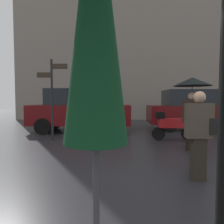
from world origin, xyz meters
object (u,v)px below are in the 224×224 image
pedestrian_with_bag (200,130)px  street_signpost (52,91)px  folded_patio_umbrella_near (95,18)px  parked_car_right (79,110)px  parked_car_left (193,110)px  pedestrian_with_umbrella (192,92)px  parked_scooter (172,125)px

pedestrian_with_bag → street_signpost: 5.28m
folded_patio_umbrella_near → parked_car_right: 8.43m
parked_car_left → street_signpost: 6.72m
pedestrian_with_umbrella → parked_car_left: pedestrian_with_umbrella is taller
parked_car_left → pedestrian_with_umbrella: bearing=-98.6°
pedestrian_with_umbrella → parked_scooter: pedestrian_with_umbrella is taller
parked_scooter → parked_car_left: bearing=77.3°
parked_car_right → street_signpost: 2.26m
pedestrian_with_umbrella → parked_car_right: size_ratio=0.46×
pedestrian_with_umbrella → parked_car_right: bearing=-79.7°
pedestrian_with_umbrella → parked_car_right: 5.18m
pedestrian_with_bag → parked_car_left: bearing=145.1°
parked_car_right → folded_patio_umbrella_near: bearing=-85.9°
pedestrian_with_bag → parked_car_right: parked_car_right is taller
pedestrian_with_umbrella → parked_scooter: size_ratio=1.37×
folded_patio_umbrella_near → parked_car_left: bearing=66.9°
folded_patio_umbrella_near → parked_car_left: (3.87, 9.08, -0.86)m
parked_car_left → folded_patio_umbrella_near: bearing=-101.0°
pedestrian_with_umbrella → pedestrian_with_bag: size_ratio=1.31×
parked_scooter → pedestrian_with_umbrella: bearing=-64.7°
pedestrian_with_bag → parked_scooter: size_ratio=1.04×
parked_car_right → pedestrian_with_bag: bearing=-67.8°
pedestrian_with_bag → parked_car_left: parked_car_left is taller
pedestrian_with_bag → parked_car_right: bearing=-166.8°
parked_scooter → parked_car_right: size_ratio=0.34×
parked_car_left → parked_car_right: same height
pedestrian_with_bag → street_signpost: (-3.72, 3.65, 0.84)m
pedestrian_with_bag → street_signpost: street_signpost is taller
street_signpost → pedestrian_with_umbrella: bearing=-18.1°
parked_car_right → street_signpost: street_signpost is taller
street_signpost → parked_scooter: bearing=0.7°
parked_car_left → pedestrian_with_bag: bearing=-97.3°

